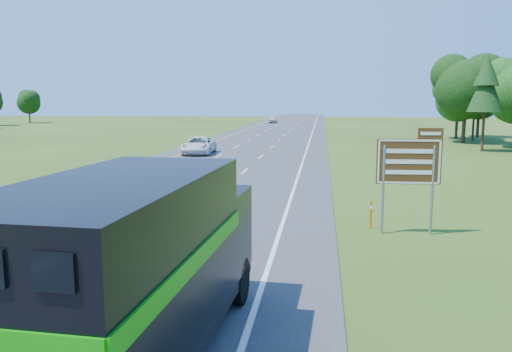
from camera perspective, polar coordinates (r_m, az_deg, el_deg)
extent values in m
cube|color=#38383A|center=(54.49, 0.19, 3.62)|extent=(15.00, 260.00, 0.04)
cube|color=yellow|center=(55.46, -5.46, 3.69)|extent=(0.15, 260.00, 0.01)
cube|color=white|center=(54.06, 6.00, 3.56)|extent=(0.15, 260.00, 0.01)
cylinder|color=black|center=(12.43, -11.60, -11.03)|extent=(0.40, 1.10, 1.08)
cylinder|color=black|center=(11.84, -2.06, -11.86)|extent=(0.40, 1.10, 1.08)
cube|color=black|center=(9.32, -13.00, -17.16)|extent=(2.75, 7.99, 0.28)
cube|color=black|center=(11.65, -7.20, -6.11)|extent=(2.50, 1.89, 1.87)
cube|color=black|center=(12.39, -5.98, -2.87)|extent=(2.17, 0.17, 0.59)
cube|color=black|center=(8.19, -15.29, -9.67)|extent=(2.75, 5.83, 2.71)
cube|color=#0E9808|center=(8.75, -22.81, -7.93)|extent=(0.32, 5.71, 0.30)
cube|color=#0E9808|center=(7.70, -6.78, -9.52)|extent=(0.32, 5.71, 0.30)
cube|color=black|center=(5.18, -22.14, -10.18)|extent=(0.45, 0.06, 0.39)
imported|color=silver|center=(44.86, -6.55, 3.51)|extent=(2.94, 5.69, 1.53)
imported|color=silver|center=(107.83, 1.90, 6.47)|extent=(1.98, 4.48, 1.50)
cylinder|color=gray|center=(18.28, 14.31, -1.52)|extent=(0.11, 0.11, 3.20)
cylinder|color=gray|center=(18.62, 19.50, -1.56)|extent=(0.11, 0.11, 3.20)
cube|color=#4C2A10|center=(18.29, 17.06, 1.58)|extent=(2.24, 0.15, 1.60)
cube|color=#4C2A10|center=(18.36, 19.32, 4.61)|extent=(0.85, 0.10, 0.38)
cube|color=white|center=(18.25, 17.09, 1.57)|extent=(2.13, 0.09, 1.53)
cube|color=#D9600B|center=(19.02, 13.00, -4.35)|extent=(0.08, 0.04, 1.07)
cube|color=white|center=(18.96, 13.03, -3.50)|extent=(0.09, 0.05, 0.12)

